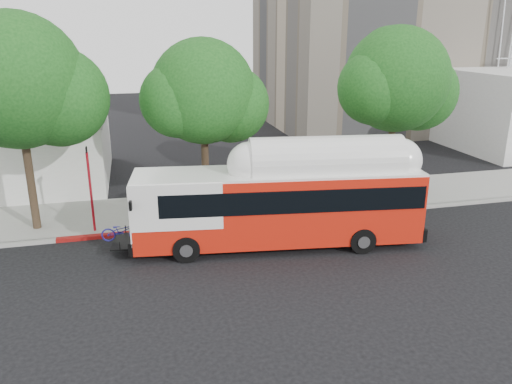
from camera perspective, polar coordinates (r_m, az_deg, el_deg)
ground at (r=20.37m, az=-0.25°, el=-7.80°), size 120.00×120.00×0.00m
sidewalk at (r=26.22m, az=-3.65°, el=-1.65°), size 60.00×5.00×0.15m
curb_strip at (r=23.83m, az=-2.50°, el=-3.68°), size 60.00×0.30×0.15m
red_curb_segment at (r=23.46m, az=-9.71°, el=-4.27°), size 10.00×0.32×0.16m
street_tree_left at (r=23.86m, az=-24.50°, el=10.98°), size 6.67×5.80×9.74m
street_tree_mid at (r=24.36m, az=-5.12°, el=10.93°), size 5.75×5.00×8.62m
street_tree_right at (r=27.54m, az=16.48°, el=11.82°), size 6.21×5.40×9.18m
transit_bus at (r=21.12m, az=2.77°, el=-1.63°), size 13.06×4.11×3.81m
signal_pole at (r=23.40m, az=-18.37°, el=0.18°), size 0.11×0.38×4.05m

